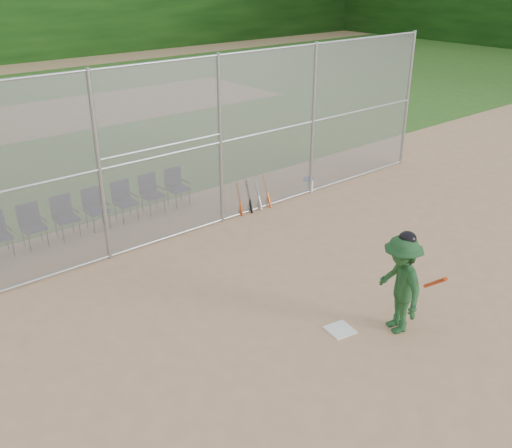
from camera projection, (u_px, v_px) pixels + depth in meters
ground at (348, 328)px, 9.89m from camera, size 100.00×100.00×0.00m
grass_strip at (6, 123)px, 22.49m from camera, size 100.00×100.00×0.00m
dirt_patch_far at (6, 123)px, 22.49m from camera, size 24.00×24.00×0.00m
backstop_fence at (184, 147)px, 12.53m from camera, size 16.09×0.09×4.00m
home_plate at (340, 330)px, 9.82m from camera, size 0.50×0.50×0.02m
batter_at_plate at (400, 284)px, 9.50m from camera, size 1.15×1.37×1.86m
water_cooler at (308, 184)px, 15.74m from camera, size 0.30×0.30×0.38m
spare_bats at (254, 195)px, 14.42m from camera, size 0.96×0.36×0.84m
chair_4 at (33, 227)px, 12.54m from camera, size 0.54×0.52×0.96m
chair_5 at (66, 218)px, 12.98m from camera, size 0.54×0.52×0.96m
chair_6 at (97, 210)px, 13.41m from camera, size 0.54×0.52×0.96m
chair_7 at (126, 202)px, 13.85m from camera, size 0.54×0.52×0.96m
chair_8 at (153, 195)px, 14.28m from camera, size 0.54×0.52×0.96m
chair_9 at (178, 188)px, 14.71m from camera, size 0.54×0.52×0.96m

